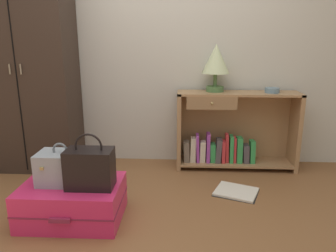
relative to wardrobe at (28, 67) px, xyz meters
The scene contains 11 objects.
ground_plane 1.95m from the wardrobe, 46.28° to the right, with size 9.00×9.00×0.00m, color brown.
back_wall 1.23m from the wardrobe, 14.36° to the left, with size 6.40×0.10×2.60m, color beige.
wardrobe is the anchor object (origin of this frame).
bookshelf 2.07m from the wardrobe, ahead, with size 1.17×0.32×0.77m.
table_lamp 1.79m from the wardrobe, ahead, with size 0.26×0.26×0.45m.
bowl 2.33m from the wardrobe, ahead, with size 0.14×0.14×0.05m, color slate.
suitcase_large 1.48m from the wardrobe, 54.39° to the right, with size 0.70×0.52×0.27m.
train_case 1.31m from the wardrobe, 56.66° to the right, with size 0.32×0.24×0.30m.
handbag 1.46m from the wardrobe, 50.05° to the right, with size 0.32×0.19×0.39m.
bottle 1.32m from the wardrobe, 73.55° to the right, with size 0.08×0.08×0.17m.
open_book_on_floor 2.24m from the wardrobe, 14.81° to the right, with size 0.43×0.40×0.02m.
Camera 1 is at (0.34, -1.84, 1.26)m, focal length 34.75 mm.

